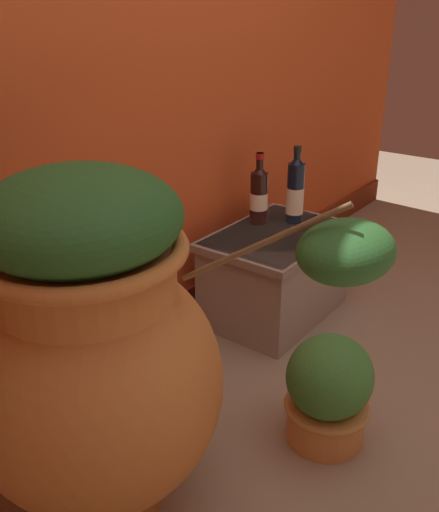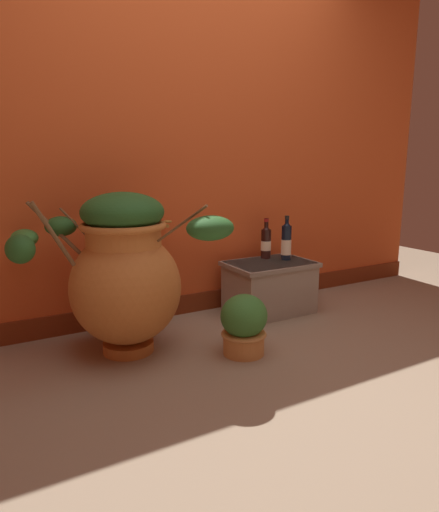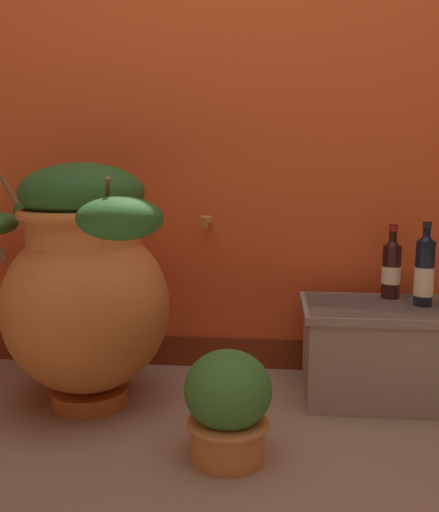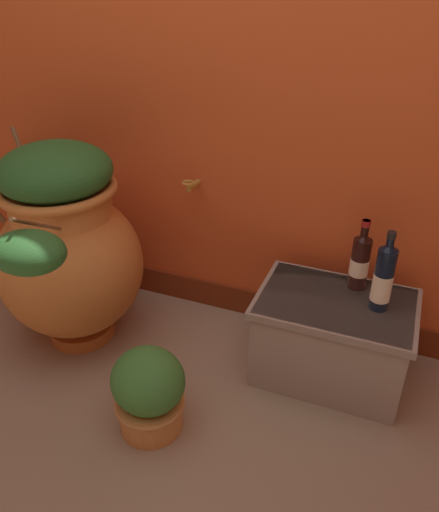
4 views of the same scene
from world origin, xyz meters
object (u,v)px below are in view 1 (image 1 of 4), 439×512
terracotta_urn (92,352)px  potted_shrub (328,390)px  wine_bottle_middle (295,191)px  wine_bottle_left (259,194)px

terracotta_urn → potted_shrub: (0.56, -0.35, -0.29)m
terracotta_urn → potted_shrub: terracotta_urn is taller
terracotta_urn → wine_bottle_middle: bearing=8.4°
wine_bottle_middle → potted_shrub: (-0.70, -0.53, -0.33)m
terracotta_urn → wine_bottle_left: bearing=14.4°
wine_bottle_left → potted_shrub: bearing=-132.8°
terracotta_urn → wine_bottle_middle: (1.26, 0.19, 0.04)m
wine_bottle_left → potted_shrub: size_ratio=0.85×
terracotta_urn → wine_bottle_middle: terracotta_urn is taller
wine_bottle_left → wine_bottle_middle: 0.15m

